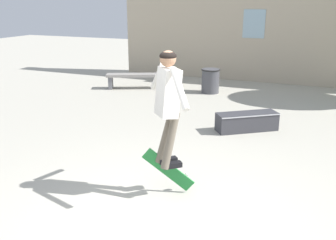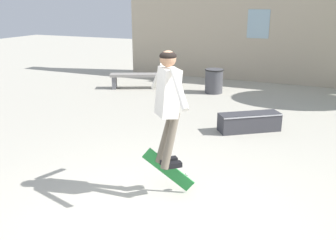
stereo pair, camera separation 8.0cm
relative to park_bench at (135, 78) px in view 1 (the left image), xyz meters
name	(u,v)px [view 1 (the left image)]	position (x,y,z in m)	size (l,w,h in m)	color
ground_plane	(162,219)	(3.65, -6.36, -0.34)	(40.00, 40.00, 0.00)	#B2AD9E
building_backdrop	(273,19)	(3.67, 2.63, 1.70)	(10.84, 0.52, 4.96)	#B7A88E
park_bench	(135,78)	(0.00, 0.00, 0.00)	(1.72, 1.06, 0.46)	gray
skate_ledge	(247,122)	(3.97, -2.59, -0.15)	(1.27, 1.08, 0.38)	#38383D
trash_bin	(210,80)	(2.31, 0.37, 0.04)	(0.55, 0.55, 0.71)	#47474C
skater	(168,99)	(3.48, -5.73, 1.05)	(0.93, 0.99, 1.57)	silver
skateboard_flipping	(168,170)	(3.46, -5.67, 0.01)	(0.73, 0.25, 0.65)	#237F38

